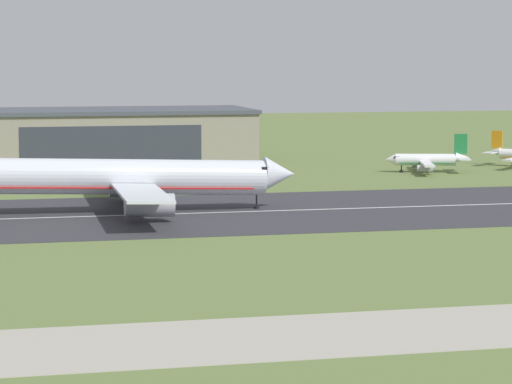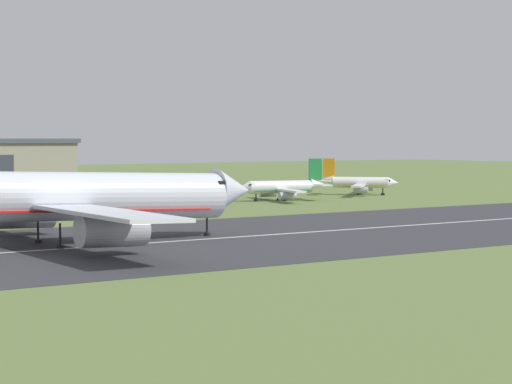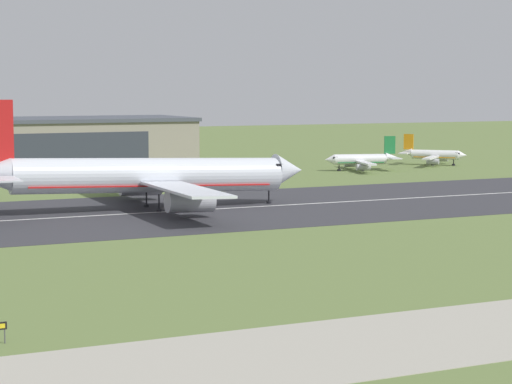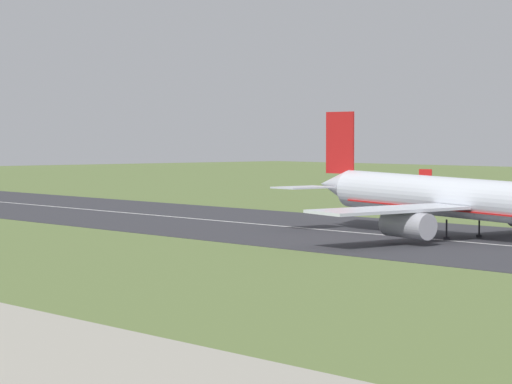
% 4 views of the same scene
% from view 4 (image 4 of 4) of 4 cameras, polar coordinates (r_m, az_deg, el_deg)
% --- Properties ---
extents(runway_strip, '(514.33, 49.18, 0.06)m').
position_cam_4_polar(runway_strip, '(177.77, 4.04, -1.87)').
color(runway_strip, '#333338').
rests_on(runway_strip, ground_plane).
extents(runway_centreline, '(462.89, 0.70, 0.01)m').
position_cam_4_polar(runway_centreline, '(177.77, 4.04, -1.86)').
color(runway_centreline, silver).
rests_on(runway_centreline, runway_strip).
extents(airplane_landing, '(55.80, 52.83, 17.68)m').
position_cam_4_polar(airplane_landing, '(167.23, 9.53, -0.35)').
color(airplane_landing, silver).
rests_on(airplane_landing, ground_plane).
extents(airplane_parked_west, '(16.83, 22.50, 7.67)m').
position_cam_4_polar(airplane_parked_west, '(231.58, 9.47, -0.23)').
color(airplane_parked_west, white).
rests_on(airplane_parked_west, ground_plane).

